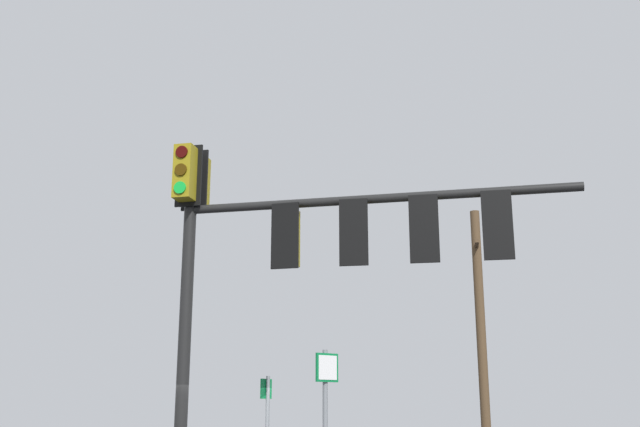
% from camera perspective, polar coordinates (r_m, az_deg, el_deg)
% --- Properties ---
extents(signal_mast_assembly, '(2.06, 6.23, 6.37)m').
position_cam_1_polar(signal_mast_assembly, '(11.64, -1.98, -2.52)').
color(signal_mast_assembly, black).
rests_on(signal_mast_assembly, ground).
extents(utility_pole_wooden, '(1.91, 0.51, 8.53)m').
position_cam_1_polar(utility_pole_wooden, '(24.82, 12.25, -9.17)').
color(utility_pole_wooden, '#4C3823').
rests_on(utility_pole_wooden, ground).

